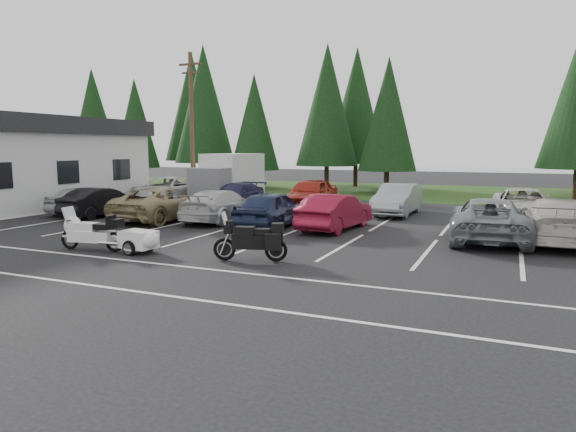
# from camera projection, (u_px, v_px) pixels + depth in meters

# --- Properties ---
(ground) EXTENTS (120.00, 120.00, 0.00)m
(ground) POSITION_uv_depth(u_px,v_px,m) (242.00, 245.00, 17.28)
(ground) COLOR black
(ground) RESTS_ON ground
(grass_strip) EXTENTS (80.00, 16.00, 0.01)m
(grass_strip) POSITION_uv_depth(u_px,v_px,m) (393.00, 191.00, 39.10)
(grass_strip) COLOR #213812
(grass_strip) RESTS_ON ground
(lake_water) EXTENTS (70.00, 50.00, 0.02)m
(lake_water) POSITION_uv_depth(u_px,v_px,m) (475.00, 174.00, 65.70)
(lake_water) COLOR slate
(lake_water) RESTS_ON ground
(utility_pole) EXTENTS (1.60, 0.26, 9.00)m
(utility_pole) POSITION_uv_depth(u_px,v_px,m) (192.00, 124.00, 31.53)
(utility_pole) COLOR #473321
(utility_pole) RESTS_ON ground
(box_truck) EXTENTS (2.40, 5.60, 2.90)m
(box_truck) POSITION_uv_depth(u_px,v_px,m) (225.00, 177.00, 31.61)
(box_truck) COLOR silver
(box_truck) RESTS_ON ground
(stall_markings) EXTENTS (32.00, 16.00, 0.01)m
(stall_markings) POSITION_uv_depth(u_px,v_px,m) (268.00, 235.00, 19.09)
(stall_markings) COLOR silver
(stall_markings) RESTS_ON ground
(conifer_0) EXTENTS (4.58, 4.58, 10.66)m
(conifer_0) POSITION_uv_depth(u_px,v_px,m) (93.00, 116.00, 47.99)
(conifer_0) COLOR #332316
(conifer_0) RESTS_ON ground
(conifer_1) EXTENTS (3.96, 3.96, 9.22)m
(conifer_1) POSITION_uv_depth(u_px,v_px,m) (136.00, 123.00, 44.54)
(conifer_1) COLOR #332316
(conifer_1) RESTS_ON ground
(conifer_2) EXTENTS (5.10, 5.10, 11.89)m
(conifer_2) POSITION_uv_depth(u_px,v_px,m) (204.00, 104.00, 43.42)
(conifer_2) COLOR #332316
(conifer_2) RESTS_ON ground
(conifer_3) EXTENTS (3.87, 3.87, 9.02)m
(conifer_3) POSITION_uv_depth(u_px,v_px,m) (254.00, 122.00, 40.20)
(conifer_3) COLOR #332316
(conifer_3) RESTS_ON ground
(conifer_4) EXTENTS (4.80, 4.80, 11.17)m
(conifer_4) POSITION_uv_depth(u_px,v_px,m) (327.00, 105.00, 39.22)
(conifer_4) COLOR #332316
(conifer_4) RESTS_ON ground
(conifer_5) EXTENTS (4.14, 4.14, 9.63)m
(conifer_5) POSITION_uv_depth(u_px,v_px,m) (388.00, 114.00, 36.18)
(conifer_5) COLOR #332316
(conifer_5) RESTS_ON ground
(conifer_back_a) EXTENTS (5.28, 5.28, 12.30)m
(conifer_back_a) POSITION_uv_depth(u_px,v_px,m) (192.00, 107.00, 48.79)
(conifer_back_a) COLOR #332316
(conifer_back_a) RESTS_ON ground
(conifer_back_b) EXTENTS (4.97, 4.97, 11.58)m
(conifer_back_b) POSITION_uv_depth(u_px,v_px,m) (357.00, 106.00, 42.98)
(conifer_back_b) COLOR #332316
(conifer_back_b) RESTS_ON ground
(car_near_0) EXTENTS (1.99, 4.22, 1.40)m
(car_near_0) POSITION_uv_depth(u_px,v_px,m) (84.00, 199.00, 25.57)
(car_near_0) COLOR silver
(car_near_0) RESTS_ON ground
(car_near_1) EXTENTS (1.83, 4.29, 1.38)m
(car_near_1) POSITION_uv_depth(u_px,v_px,m) (102.00, 202.00, 24.51)
(car_near_1) COLOR black
(car_near_1) RESTS_ON ground
(car_near_2) EXTENTS (2.62, 5.45, 1.50)m
(car_near_2) POSITION_uv_depth(u_px,v_px,m) (163.00, 203.00, 23.22)
(car_near_2) COLOR #917F54
(car_near_2) RESTS_ON ground
(car_near_3) EXTENTS (2.12, 4.92, 1.41)m
(car_near_3) POSITION_uv_depth(u_px,v_px,m) (221.00, 205.00, 22.80)
(car_near_3) COLOR #B8B8B6
(car_near_3) RESTS_ON ground
(car_near_4) EXTENTS (1.96, 4.54, 1.53)m
(car_near_4) POSITION_uv_depth(u_px,v_px,m) (271.00, 209.00, 21.03)
(car_near_4) COLOR #192240
(car_near_4) RESTS_ON ground
(car_near_5) EXTENTS (1.95, 4.49, 1.44)m
(car_near_5) POSITION_uv_depth(u_px,v_px,m) (335.00, 212.00, 20.42)
(car_near_5) COLOR maroon
(car_near_5) RESTS_ON ground
(car_near_6) EXTENTS (2.87, 5.60, 1.51)m
(car_near_6) POSITION_uv_depth(u_px,v_px,m) (489.00, 219.00, 17.94)
(car_near_6) COLOR slate
(car_near_6) RESTS_ON ground
(car_near_7) EXTENTS (2.27, 5.39, 1.55)m
(car_near_7) POSITION_uv_depth(u_px,v_px,m) (556.00, 221.00, 17.49)
(car_near_7) COLOR beige
(car_near_7) RESTS_ON ground
(car_far_0) EXTENTS (2.63, 5.63, 1.56)m
(car_far_0) POSITION_uv_depth(u_px,v_px,m) (167.00, 190.00, 30.35)
(car_far_0) COLOR silver
(car_far_0) RESTS_ON ground
(car_far_1) EXTENTS (1.88, 4.59, 1.33)m
(car_far_1) POSITION_uv_depth(u_px,v_px,m) (236.00, 195.00, 28.25)
(car_far_1) COLOR #191A3E
(car_far_1) RESTS_ON ground
(car_far_2) EXTENTS (2.04, 4.91, 1.66)m
(car_far_2) POSITION_uv_depth(u_px,v_px,m) (310.00, 194.00, 27.11)
(car_far_2) COLOR maroon
(car_far_2) RESTS_ON ground
(car_far_3) EXTENTS (1.75, 4.62, 1.50)m
(car_far_3) POSITION_uv_depth(u_px,v_px,m) (397.00, 199.00, 25.02)
(car_far_3) COLOR gray
(car_far_3) RESTS_ON ground
(car_far_4) EXTENTS (2.64, 5.34, 1.46)m
(car_far_4) POSITION_uv_depth(u_px,v_px,m) (522.00, 205.00, 22.67)
(car_far_4) COLOR #B9B2AA
(car_far_4) RESTS_ON ground
(touring_motorcycle) EXTENTS (2.60, 1.10, 1.40)m
(touring_motorcycle) POSITION_uv_depth(u_px,v_px,m) (91.00, 229.00, 16.19)
(touring_motorcycle) COLOR white
(touring_motorcycle) RESTS_ON ground
(cargo_trailer) EXTENTS (1.64, 1.05, 0.72)m
(cargo_trailer) POSITION_uv_depth(u_px,v_px,m) (139.00, 242.00, 15.83)
(cargo_trailer) COLOR white
(cargo_trailer) RESTS_ON ground
(adventure_motorcycle) EXTENTS (2.52, 1.52, 1.45)m
(adventure_motorcycle) POSITION_uv_depth(u_px,v_px,m) (250.00, 236.00, 14.68)
(adventure_motorcycle) COLOR black
(adventure_motorcycle) RESTS_ON ground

